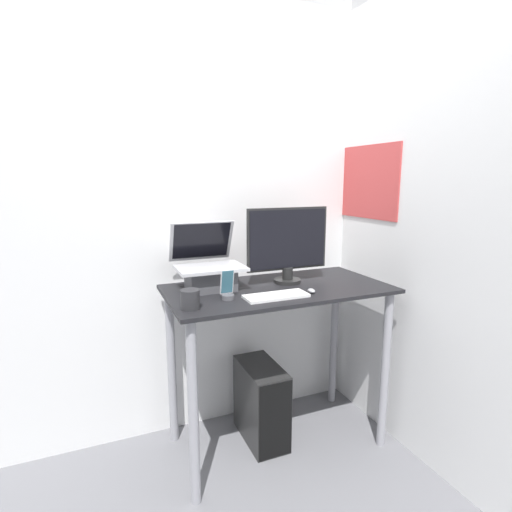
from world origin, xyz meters
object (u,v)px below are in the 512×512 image
(monitor, at_px, (288,246))
(computer_tower, at_px, (261,402))
(laptop, at_px, (209,271))
(mouse, at_px, (311,291))
(keyboard, at_px, (276,296))
(cell_phone, at_px, (228,290))

(monitor, height_order, computer_tower, monitor)
(laptop, distance_m, monitor, 0.46)
(laptop, distance_m, mouse, 0.54)
(laptop, bearing_deg, keyboard, -47.19)
(cell_phone, bearing_deg, mouse, -9.00)
(keyboard, bearing_deg, mouse, -0.60)
(keyboard, bearing_deg, cell_phone, 164.01)
(cell_phone, xyz_separation_m, computer_tower, (0.25, 0.17, -0.75))
(laptop, relative_size, keyboard, 1.09)
(laptop, height_order, mouse, laptop)
(computer_tower, bearing_deg, mouse, -53.11)
(computer_tower, bearing_deg, monitor, 1.27)
(monitor, xyz_separation_m, computer_tower, (-0.16, -0.00, -0.91))
(laptop, relative_size, cell_phone, 2.37)
(monitor, height_order, keyboard, monitor)
(laptop, distance_m, computer_tower, 0.84)
(laptop, xyz_separation_m, cell_phone, (0.03, -0.21, -0.05))
(laptop, xyz_separation_m, keyboard, (0.26, -0.28, -0.09))
(mouse, relative_size, cell_phone, 0.35)
(monitor, distance_m, computer_tower, 0.92)
(mouse, xyz_separation_m, computer_tower, (-0.18, 0.23, -0.71))
(laptop, height_order, cell_phone, laptop)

